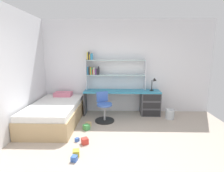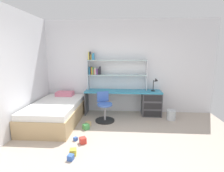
{
  "view_description": "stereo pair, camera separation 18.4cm",
  "coord_description": "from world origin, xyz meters",
  "px_view_note": "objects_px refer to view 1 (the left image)",
  "views": [
    {
      "loc": [
        -0.09,
        -2.66,
        1.81
      ],
      "look_at": [
        -0.19,
        1.55,
        1.0
      ],
      "focal_mm": 27.53,
      "sensor_mm": 36.0,
      "label": 1
    },
    {
      "loc": [
        0.09,
        -2.65,
        1.81
      ],
      "look_at": [
        -0.19,
        1.55,
        1.0
      ],
      "focal_mm": 27.53,
      "sensor_mm": 36.0,
      "label": 2
    }
  ],
  "objects_px": {
    "toy_block_yellow_2": "(76,153)",
    "toy_block_red_4": "(85,141)",
    "bookshelf_hutch": "(107,69)",
    "toy_block_natural_0": "(88,124)",
    "desk_lamp": "(154,82)",
    "waste_bin": "(170,114)",
    "swivel_chair": "(104,110)",
    "toy_block_green_1": "(86,127)",
    "desk": "(142,101)",
    "toy_block_blue_3": "(77,140)",
    "bed_platform": "(55,113)",
    "toy_block_blue_5": "(74,158)"
  },
  "relations": [
    {
      "from": "toy_block_yellow_2",
      "to": "toy_block_red_4",
      "type": "relative_size",
      "value": 0.94
    },
    {
      "from": "bookshelf_hutch",
      "to": "toy_block_natural_0",
      "type": "distance_m",
      "value": 1.71
    },
    {
      "from": "toy_block_natural_0",
      "to": "desk_lamp",
      "type": "bearing_deg",
      "value": 26.39
    },
    {
      "from": "desk_lamp",
      "to": "waste_bin",
      "type": "bearing_deg",
      "value": -40.28
    },
    {
      "from": "swivel_chair",
      "to": "waste_bin",
      "type": "bearing_deg",
      "value": 5.91
    },
    {
      "from": "toy_block_green_1",
      "to": "toy_block_yellow_2",
      "type": "height_order",
      "value": "toy_block_green_1"
    },
    {
      "from": "toy_block_green_1",
      "to": "toy_block_yellow_2",
      "type": "xyz_separation_m",
      "value": [
        -0.0,
        -1.07,
        -0.01
      ]
    },
    {
      "from": "desk",
      "to": "toy_block_natural_0",
      "type": "distance_m",
      "value": 1.76
    },
    {
      "from": "desk_lamp",
      "to": "toy_block_yellow_2",
      "type": "xyz_separation_m",
      "value": [
        -1.82,
        -2.16,
        -0.92
      ]
    },
    {
      "from": "toy_block_blue_3",
      "to": "bed_platform",
      "type": "bearing_deg",
      "value": 129.53
    },
    {
      "from": "toy_block_yellow_2",
      "to": "toy_block_blue_3",
      "type": "relative_size",
      "value": 1.58
    },
    {
      "from": "bookshelf_hutch",
      "to": "desk_lamp",
      "type": "height_order",
      "value": "bookshelf_hutch"
    },
    {
      "from": "swivel_chair",
      "to": "toy_block_yellow_2",
      "type": "relative_size",
      "value": 6.75
    },
    {
      "from": "desk",
      "to": "toy_block_red_4",
      "type": "distance_m",
      "value": 2.28
    },
    {
      "from": "toy_block_red_4",
      "to": "toy_block_blue_5",
      "type": "bearing_deg",
      "value": -98.07
    },
    {
      "from": "swivel_chair",
      "to": "waste_bin",
      "type": "distance_m",
      "value": 1.84
    },
    {
      "from": "toy_block_blue_5",
      "to": "toy_block_yellow_2",
      "type": "bearing_deg",
      "value": 90.48
    },
    {
      "from": "toy_block_natural_0",
      "to": "toy_block_blue_3",
      "type": "xyz_separation_m",
      "value": [
        -0.12,
        -0.76,
        -0.02
      ]
    },
    {
      "from": "bed_platform",
      "to": "toy_block_green_1",
      "type": "xyz_separation_m",
      "value": [
        0.87,
        -0.38,
        -0.21
      ]
    },
    {
      "from": "desk_lamp",
      "to": "swivel_chair",
      "type": "height_order",
      "value": "desk_lamp"
    },
    {
      "from": "bookshelf_hutch",
      "to": "toy_block_blue_5",
      "type": "relative_size",
      "value": 18.5
    },
    {
      "from": "toy_block_green_1",
      "to": "toy_block_blue_5",
      "type": "height_order",
      "value": "toy_block_green_1"
    },
    {
      "from": "desk_lamp",
      "to": "waste_bin",
      "type": "height_order",
      "value": "desk_lamp"
    },
    {
      "from": "bookshelf_hutch",
      "to": "toy_block_yellow_2",
      "type": "distance_m",
      "value": 2.68
    },
    {
      "from": "toy_block_yellow_2",
      "to": "bed_platform",
      "type": "bearing_deg",
      "value": 120.93
    },
    {
      "from": "toy_block_blue_3",
      "to": "desk",
      "type": "bearing_deg",
      "value": 46.37
    },
    {
      "from": "toy_block_blue_3",
      "to": "toy_block_blue_5",
      "type": "relative_size",
      "value": 0.77
    },
    {
      "from": "desk",
      "to": "toy_block_blue_5",
      "type": "height_order",
      "value": "desk"
    },
    {
      "from": "desk",
      "to": "bookshelf_hutch",
      "type": "distance_m",
      "value": 1.41
    },
    {
      "from": "desk",
      "to": "toy_block_blue_3",
      "type": "relative_size",
      "value": 30.55
    },
    {
      "from": "desk",
      "to": "toy_block_blue_3",
      "type": "xyz_separation_m",
      "value": [
        -1.58,
        -1.66,
        -0.37
      ]
    },
    {
      "from": "bookshelf_hutch",
      "to": "bed_platform",
      "type": "bearing_deg",
      "value": -146.71
    },
    {
      "from": "desk_lamp",
      "to": "toy_block_green_1",
      "type": "relative_size",
      "value": 2.97
    },
    {
      "from": "desk_lamp",
      "to": "toy_block_red_4",
      "type": "height_order",
      "value": "desk_lamp"
    },
    {
      "from": "desk_lamp",
      "to": "swivel_chair",
      "type": "distance_m",
      "value": 1.66
    },
    {
      "from": "waste_bin",
      "to": "toy_block_red_4",
      "type": "xyz_separation_m",
      "value": [
        -2.13,
        -1.41,
        -0.07
      ]
    },
    {
      "from": "desk_lamp",
      "to": "bed_platform",
      "type": "relative_size",
      "value": 0.19
    },
    {
      "from": "toy_block_green_1",
      "to": "toy_block_blue_3",
      "type": "bearing_deg",
      "value": -100.37
    },
    {
      "from": "bookshelf_hutch",
      "to": "toy_block_yellow_2",
      "type": "bearing_deg",
      "value": -100.94
    },
    {
      "from": "desk_lamp",
      "to": "bed_platform",
      "type": "xyz_separation_m",
      "value": [
        -2.68,
        -0.72,
        -0.7
      ]
    },
    {
      "from": "desk",
      "to": "desk_lamp",
      "type": "distance_m",
      "value": 0.66
    },
    {
      "from": "toy_block_natural_0",
      "to": "bookshelf_hutch",
      "type": "bearing_deg",
      "value": 67.61
    },
    {
      "from": "desk",
      "to": "toy_block_red_4",
      "type": "xyz_separation_m",
      "value": [
        -1.4,
        -1.76,
        -0.35
      ]
    },
    {
      "from": "toy_block_natural_0",
      "to": "toy_block_blue_5",
      "type": "distance_m",
      "value": 1.42
    },
    {
      "from": "bookshelf_hutch",
      "to": "toy_block_blue_3",
      "type": "relative_size",
      "value": 24.13
    },
    {
      "from": "desk",
      "to": "swivel_chair",
      "type": "height_order",
      "value": "swivel_chair"
    },
    {
      "from": "toy_block_green_1",
      "to": "bed_platform",
      "type": "bearing_deg",
      "value": 156.47
    },
    {
      "from": "toy_block_yellow_2",
      "to": "toy_block_natural_0",
      "type": "bearing_deg",
      "value": 89.17
    },
    {
      "from": "desk",
      "to": "desk_lamp",
      "type": "bearing_deg",
      "value": -2.09
    },
    {
      "from": "bookshelf_hutch",
      "to": "waste_bin",
      "type": "relative_size",
      "value": 6.55
    }
  ]
}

